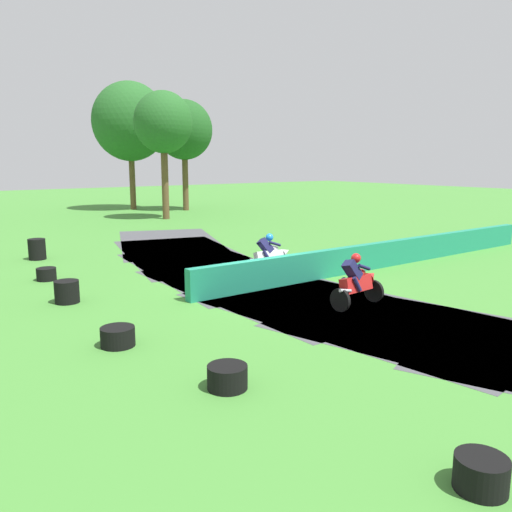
% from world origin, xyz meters
% --- Properties ---
extents(ground_plane, '(120.00, 120.00, 0.00)m').
position_xyz_m(ground_plane, '(0.00, 0.00, 0.00)').
color(ground_plane, '#428433').
extents(track_asphalt, '(8.16, 29.16, 0.01)m').
position_xyz_m(track_asphalt, '(0.80, 0.01, 0.00)').
color(track_asphalt, '#47474C').
rests_on(track_asphalt, ground).
extents(safety_barrier, '(16.64, 0.46, 0.90)m').
position_xyz_m(safety_barrier, '(5.67, 0.05, 0.45)').
color(safety_barrier, '#1E8466').
rests_on(safety_barrier, ground).
extents(motorcycle_lead_white, '(1.71, 0.93, 1.42)m').
position_xyz_m(motorcycle_lead_white, '(1.38, 1.55, 0.63)').
color(motorcycle_lead_white, black).
rests_on(motorcycle_lead_white, ground).
extents(motorcycle_chase_red, '(1.68, 0.84, 1.43)m').
position_xyz_m(motorcycle_chase_red, '(0.81, -2.90, 0.65)').
color(motorcycle_chase_red, black).
rests_on(motorcycle_chase_red, ground).
extents(tire_stack_near, '(0.64, 0.64, 0.80)m').
position_xyz_m(tire_stack_near, '(-4.35, 8.81, 0.40)').
color(tire_stack_near, black).
rests_on(tire_stack_near, ground).
extents(tire_stack_mid_a, '(0.61, 0.61, 0.40)m').
position_xyz_m(tire_stack_mid_a, '(-5.02, 4.93, 0.20)').
color(tire_stack_mid_a, black).
rests_on(tire_stack_mid_a, ground).
extents(tire_stack_mid_b, '(0.65, 0.65, 0.60)m').
position_xyz_m(tire_stack_mid_b, '(-5.27, 1.85, 0.30)').
color(tire_stack_mid_b, black).
rests_on(tire_stack_mid_b, ground).
extents(tire_stack_far, '(0.70, 0.70, 0.40)m').
position_xyz_m(tire_stack_far, '(-5.43, -2.13, 0.20)').
color(tire_stack_far, black).
rests_on(tire_stack_far, ground).
extents(tire_stack_extra_a, '(0.68, 0.68, 0.40)m').
position_xyz_m(tire_stack_extra_a, '(-4.71, -5.15, 0.20)').
color(tire_stack_extra_a, black).
rests_on(tire_stack_extra_a, ground).
extents(tire_stack_extra_b, '(0.62, 0.62, 0.40)m').
position_xyz_m(tire_stack_extra_b, '(-3.82, -9.16, 0.20)').
color(tire_stack_extra_b, black).
rests_on(tire_stack_extra_b, ground).
extents(tree_far_left, '(3.70, 3.70, 8.08)m').
position_xyz_m(tree_far_left, '(6.01, 18.69, 6.08)').
color(tree_far_left, brown).
rests_on(tree_far_left, ground).
extents(tree_far_right, '(4.21, 4.21, 8.21)m').
position_xyz_m(tree_far_right, '(9.96, 23.25, 5.96)').
color(tree_far_right, brown).
rests_on(tree_far_right, ground).
extents(tree_mid_rise, '(5.64, 5.64, 9.62)m').
position_xyz_m(tree_mid_rise, '(7.01, 26.33, 6.64)').
color(tree_mid_rise, brown).
rests_on(tree_mid_rise, ground).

